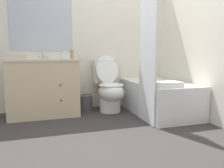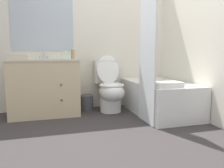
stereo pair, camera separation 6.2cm
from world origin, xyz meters
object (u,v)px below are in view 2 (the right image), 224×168
Objects in this scene: vanity_cabinet at (45,86)px; wastebasket at (87,103)px; sink_faucet at (44,56)px; soap_dispenser at (73,54)px; toilet at (110,89)px; tissue_box at (66,56)px; hand_towel_folded at (18,57)px; bath_towel_folded at (168,85)px; bathtub at (159,97)px.

vanity_cabinet is 0.73m from wastebasket.
sink_faucet is 0.84× the size of soap_dispenser.
toilet is 6.54× the size of tissue_box.
toilet is at bearing -3.82° from vanity_cabinet.
soap_dispenser is at bearing 12.89° from hand_towel_folded.
hand_towel_folded is at bearing -161.88° from tissue_box.
soap_dispenser is 0.48× the size of bath_towel_folded.
sink_faucet reaches higher than toilet.
hand_towel_folded is at bearing 158.84° from bath_towel_folded.
soap_dispenser is (0.43, 0.00, 0.49)m from vanity_cabinet.
wastebasket is (-0.35, 0.18, -0.24)m from toilet.
bath_towel_folded is (0.90, -1.01, 0.40)m from wastebasket.
vanity_cabinet is 4.10× the size of wastebasket.
vanity_cabinet is 1.79m from bath_towel_folded.
wastebasket is 0.69× the size of bath_towel_folded.
tissue_box is (0.32, 0.04, 0.46)m from vanity_cabinet.
bathtub is 3.82× the size of bath_towel_folded.
bath_towel_folded is at bearing -38.91° from soap_dispenser.
bathtub is at bearing -17.51° from tissue_box.
bathtub is at bearing -24.80° from toilet.
vanity_cabinet is at bearing -172.28° from tissue_box.
sink_faucet is at bearing 171.54° from wastebasket.
vanity_cabinet is at bearing 176.18° from toilet.
soap_dispenser is (0.43, -0.20, 0.04)m from sink_faucet.
hand_towel_folded is (-1.33, -0.10, 0.51)m from toilet.
bathtub is at bearing -12.96° from vanity_cabinet.
wastebasket is at bearing -8.46° from sink_faucet.
sink_faucet is 0.47m from soap_dispenser.
toilet is 3.63× the size of wastebasket.
tissue_box is at bearing -26.79° from sink_faucet.
wastebasket is at bearing 15.98° from hand_towel_folded.
tissue_box is 0.39× the size of bath_towel_folded.
wastebasket is 1.41m from bath_towel_folded.
tissue_box is 0.12m from soap_dispenser.
bath_towel_folded is at bearing -56.74° from toilet.
wastebasket is (-1.05, 0.50, -0.12)m from bathtub.
soap_dispenser is 0.65× the size of hand_towel_folded.
sink_faucet is at bearing 160.64° from bathtub.
toilet is 1.43m from hand_towel_folded.
wastebasket is 1.27m from hand_towel_folded.
bathtub is at bearing -19.36° from sink_faucet.
soap_dispenser is at bearing -25.44° from sink_faucet.
sink_faucet is 0.36m from tissue_box.
vanity_cabinet is at bearing -90.00° from sink_faucet.
bath_towel_folded is (1.88, -0.73, -0.36)m from hand_towel_folded.
hand_towel_folded is at bearing 173.82° from bathtub.
hand_towel_folded is (-0.33, -0.17, 0.44)m from vanity_cabinet.
tissue_box reaches higher than toilet.
wastebasket is at bearing 9.64° from vanity_cabinet.
bathtub is (1.70, -0.39, -0.19)m from vanity_cabinet.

